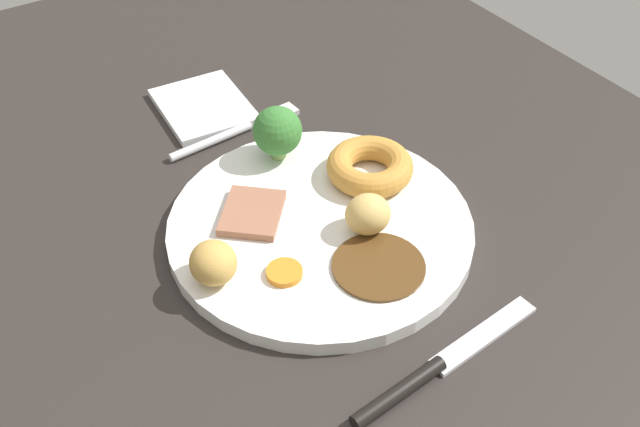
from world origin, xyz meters
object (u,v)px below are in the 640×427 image
object	(u,v)px
dinner_plate	(320,228)
roast_potato_right	(368,214)
folded_napkin	(207,105)
meat_slice_main	(252,213)
roast_potato_left	(213,263)
fork	(239,130)
carrot_coin_front	(284,273)
broccoli_floret	(277,131)
yorkshire_pudding	(370,166)
knife	(432,370)

from	to	relation	value
dinner_plate	roast_potato_right	world-z (taller)	roast_potato_right
folded_napkin	meat_slice_main	bearing A→B (deg)	-14.73
roast_potato_left	fork	distance (cm)	22.14
dinner_plate	fork	xyz separation A→B (cm)	(-17.42, 1.18, -0.31)
carrot_coin_front	broccoli_floret	xyz separation A→B (cm)	(-14.04, 7.75, 2.68)
carrot_coin_front	broccoli_floret	distance (cm)	16.26
roast_potato_left	roast_potato_right	distance (cm)	14.01
carrot_coin_front	folded_napkin	bearing A→B (deg)	166.76
meat_slice_main	roast_potato_left	size ratio (longest dim) A/B	1.47
meat_slice_main	folded_napkin	distance (cm)	20.21
dinner_plate	roast_potato_right	distance (cm)	4.94
broccoli_floret	fork	bearing A→B (deg)	-175.14
meat_slice_main	folded_napkin	bearing A→B (deg)	165.27
yorkshire_pudding	carrot_coin_front	bearing A→B (deg)	-63.78
roast_potato_left	knife	xyz separation A→B (cm)	(16.42, 9.59, -2.68)
yorkshire_pudding	folded_napkin	size ratio (longest dim) A/B	0.75
yorkshire_pudding	roast_potato_right	xyz separation A→B (cm)	(5.86, -4.47, 0.59)
yorkshire_pudding	knife	bearing A→B (deg)	-23.42
broccoli_floret	knife	size ratio (longest dim) A/B	0.29
meat_slice_main	broccoli_floret	xyz separation A→B (cm)	(-6.31, 6.47, 2.56)
carrot_coin_front	yorkshire_pudding	bearing A→B (deg)	116.22
knife	folded_napkin	xyz separation A→B (cm)	(-40.78, 1.76, -0.05)
yorkshire_pudding	folded_napkin	world-z (taller)	yorkshire_pudding
roast_potato_right	fork	size ratio (longest dim) A/B	0.26
yorkshire_pudding	folded_napkin	xyz separation A→B (cm)	(-20.65, -6.96, -2.22)
roast_potato_left	folded_napkin	world-z (taller)	roast_potato_left
dinner_plate	folded_napkin	xyz separation A→B (cm)	(-23.43, 0.44, -0.30)
roast_potato_right	carrot_coin_front	distance (cm)	9.07
dinner_plate	folded_napkin	bearing A→B (deg)	178.92
roast_potato_left	carrot_coin_front	bearing A→B (deg)	59.79
broccoli_floret	carrot_coin_front	bearing A→B (deg)	-28.90
meat_slice_main	yorkshire_pudding	distance (cm)	12.17
dinner_plate	carrot_coin_front	world-z (taller)	carrot_coin_front
roast_potato_left	fork	world-z (taller)	roast_potato_left
roast_potato_right	carrot_coin_front	xyz separation A→B (cm)	(0.73, -8.90, -1.54)
roast_potato_left	knife	size ratio (longest dim) A/B	0.23
roast_potato_right	knife	bearing A→B (deg)	-16.59
carrot_coin_front	knife	world-z (taller)	carrot_coin_front
yorkshire_pudding	fork	xyz separation A→B (cm)	(-14.64, -6.23, -2.23)
dinner_plate	yorkshire_pudding	xyz separation A→B (cm)	(-2.78, 7.41, 1.92)
carrot_coin_front	fork	size ratio (longest dim) A/B	0.20
broccoli_floret	roast_potato_left	bearing A→B (deg)	-48.65
dinner_plate	broccoli_floret	distance (cm)	11.02
carrot_coin_front	folded_napkin	world-z (taller)	carrot_coin_front
meat_slice_main	folded_napkin	xyz separation A→B (cm)	(-19.50, 5.13, -1.40)
roast_potato_left	carrot_coin_front	size ratio (longest dim) A/B	1.38
broccoli_floret	meat_slice_main	bearing A→B (deg)	-45.71
roast_potato_left	folded_napkin	bearing A→B (deg)	155.02
meat_slice_main	broccoli_floret	size ratio (longest dim) A/B	1.13
roast_potato_right	broccoli_floret	distance (cm)	13.42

